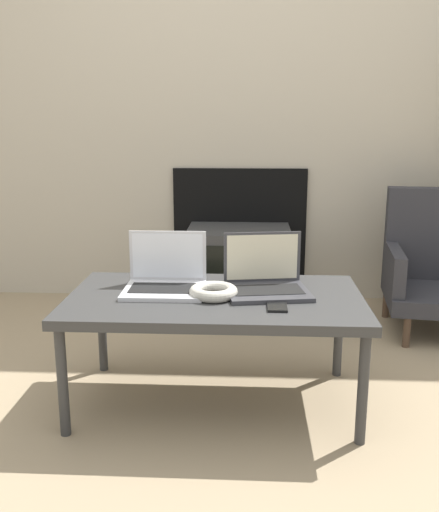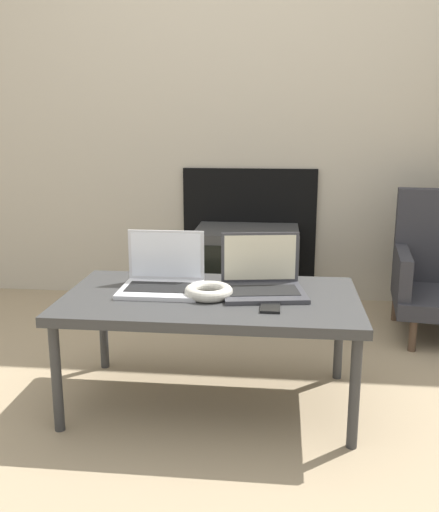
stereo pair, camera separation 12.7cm
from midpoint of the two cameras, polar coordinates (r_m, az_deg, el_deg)
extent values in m
plane|color=#998466|center=(1.96, -0.22, -19.15)|extent=(14.00, 14.00, 0.00)
cube|color=#B7AD99|center=(3.40, 3.19, 17.52)|extent=(7.00, 0.06, 2.60)
cube|color=black|center=(3.41, 4.05, 2.16)|extent=(0.79, 0.03, 0.78)
cube|color=#333333|center=(2.11, 0.85, -4.44)|extent=(1.08, 0.61, 0.04)
cylinder|color=#333333|center=(2.06, -14.27, -11.78)|extent=(0.04, 0.04, 0.39)
cylinder|color=#333333|center=(1.96, 15.21, -13.09)|extent=(0.04, 0.04, 0.39)
cylinder|color=#333333|center=(2.52, -10.13, -6.80)|extent=(0.04, 0.04, 0.39)
cylinder|color=#333333|center=(2.44, 13.34, -7.60)|extent=(0.04, 0.04, 0.39)
cube|color=silver|center=(2.16, -4.21, -3.36)|extent=(0.30, 0.25, 0.02)
cube|color=black|center=(2.15, -4.22, -3.13)|extent=(0.26, 0.14, 0.00)
cube|color=silver|center=(2.24, -3.74, 0.11)|extent=(0.30, 0.01, 0.20)
cube|color=white|center=(2.24, -3.76, 0.08)|extent=(0.28, 0.01, 0.18)
cube|color=#38383D|center=(2.12, 6.15, -3.68)|extent=(0.34, 0.29, 0.02)
cube|color=black|center=(2.12, 6.16, -3.44)|extent=(0.27, 0.18, 0.00)
cube|color=#38383D|center=(2.21, 5.72, -0.14)|extent=(0.30, 0.06, 0.20)
cube|color=beige|center=(2.20, 5.72, -0.17)|extent=(0.27, 0.05, 0.18)
torus|color=beige|center=(2.08, 0.66, -3.58)|extent=(0.18, 0.18, 0.04)
cube|color=black|center=(1.98, 6.94, -5.09)|extent=(0.07, 0.12, 0.01)
cube|color=#383838|center=(3.23, 3.85, -1.36)|extent=(0.57, 0.43, 0.47)
cube|color=black|center=(3.02, 3.67, -2.42)|extent=(0.47, 0.01, 0.36)
cube|color=#2D2D33|center=(3.00, 18.96, -1.35)|extent=(0.12, 0.48, 0.20)
cylinder|color=#4C3828|center=(2.86, 19.97, -7.54)|extent=(0.04, 0.04, 0.15)
cylinder|color=#4C3828|center=(3.25, 18.24, -4.88)|extent=(0.04, 0.04, 0.15)
camera|label=1|loc=(0.06, -88.47, 0.37)|focal=40.00mm
camera|label=2|loc=(0.06, 91.53, -0.37)|focal=40.00mm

